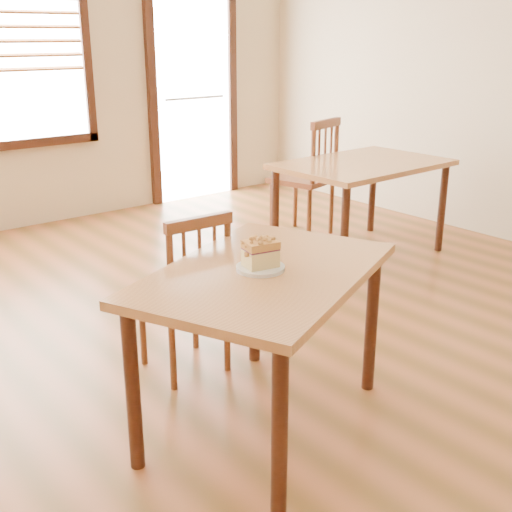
{
  "coord_description": "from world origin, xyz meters",
  "views": [
    {
      "loc": [
        -1.5,
        -1.75,
        1.69
      ],
      "look_at": [
        0.09,
        0.22,
        0.8
      ],
      "focal_mm": 45.0,
      "sensor_mm": 36.0,
      "label": 1
    }
  ],
  "objects_px": {
    "cafe_table_second": "(362,173)",
    "cafe_chair_second": "(307,177)",
    "cafe_table_main": "(265,292)",
    "plate": "(261,268)",
    "cake_slice": "(260,253)",
    "cafe_chair_main": "(187,292)"
  },
  "relations": [
    {
      "from": "cafe_table_main",
      "to": "plate",
      "type": "distance_m",
      "value": 0.11
    },
    {
      "from": "cafe_table_second",
      "to": "cafe_chair_second",
      "type": "relative_size",
      "value": 1.27
    },
    {
      "from": "cafe_chair_main",
      "to": "cafe_table_second",
      "type": "bearing_deg",
      "value": -158.19
    },
    {
      "from": "cafe_table_second",
      "to": "cafe_table_main",
      "type": "bearing_deg",
      "value": -148.36
    },
    {
      "from": "cafe_table_second",
      "to": "cafe_chair_second",
      "type": "xyz_separation_m",
      "value": [
        0.02,
        0.63,
        -0.14
      ]
    },
    {
      "from": "plate",
      "to": "cake_slice",
      "type": "bearing_deg",
      "value": 176.45
    },
    {
      "from": "cafe_chair_second",
      "to": "cake_slice",
      "type": "xyz_separation_m",
      "value": [
        -2.14,
        -1.98,
        0.31
      ]
    },
    {
      "from": "plate",
      "to": "cafe_table_main",
      "type": "bearing_deg",
      "value": -18.9
    },
    {
      "from": "cafe_table_main",
      "to": "cafe_chair_second",
      "type": "bearing_deg",
      "value": 19.64
    },
    {
      "from": "cafe_table_main",
      "to": "cake_slice",
      "type": "xyz_separation_m",
      "value": [
        -0.02,
        0.01,
        0.18
      ]
    },
    {
      "from": "cafe_table_main",
      "to": "cafe_table_second",
      "type": "height_order",
      "value": "same"
    },
    {
      "from": "cake_slice",
      "to": "plate",
      "type": "bearing_deg",
      "value": 7.96
    },
    {
      "from": "cafe_table_main",
      "to": "cafe_chair_main",
      "type": "relative_size",
      "value": 1.57
    },
    {
      "from": "cafe_chair_main",
      "to": "plate",
      "type": "xyz_separation_m",
      "value": [
        -0.02,
        -0.62,
        0.31
      ]
    },
    {
      "from": "cafe_table_main",
      "to": "cafe_table_second",
      "type": "xyz_separation_m",
      "value": [
        2.11,
        1.35,
        0.01
      ]
    },
    {
      "from": "cafe_table_main",
      "to": "cafe_table_second",
      "type": "bearing_deg",
      "value": 9.27
    },
    {
      "from": "cafe_table_main",
      "to": "cake_slice",
      "type": "height_order",
      "value": "cake_slice"
    },
    {
      "from": "cafe_table_main",
      "to": "cafe_table_second",
      "type": "relative_size",
      "value": 1.06
    },
    {
      "from": "cafe_table_second",
      "to": "cake_slice",
      "type": "height_order",
      "value": "cake_slice"
    },
    {
      "from": "cafe_chair_main",
      "to": "cake_slice",
      "type": "bearing_deg",
      "value": 90.4
    },
    {
      "from": "cafe_table_second",
      "to": "plate",
      "type": "xyz_separation_m",
      "value": [
        -2.13,
        -1.35,
        0.1
      ]
    },
    {
      "from": "cafe_table_second",
      "to": "cake_slice",
      "type": "distance_m",
      "value": 2.52
    }
  ]
}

